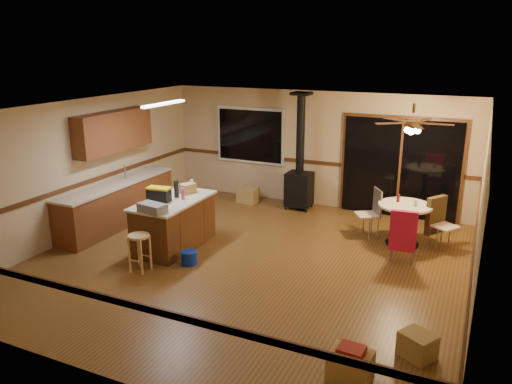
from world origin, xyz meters
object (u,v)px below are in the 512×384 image
Objects in this scene: bar_stool at (140,253)px; chair_near at (403,231)px; chair_left at (373,208)px; box_corner_a at (350,367)px; toolbox_black at (159,195)px; blue_bucket at (189,258)px; kitchen_island at (174,223)px; dining_table at (404,217)px; box_corner_b at (417,345)px; toolbox_grey at (152,208)px; box_under_window at (248,195)px; wood_stove at (299,177)px; chair_right at (437,216)px.

bar_stool is 0.90× the size of chair_near.
box_corner_a is (0.72, -4.41, -0.42)m from chair_left.
toolbox_black is at bearing 104.50° from bar_stool.
chair_left is at bearing 45.24° from blue_bucket.
kitchen_island reaches higher than box_corner_a.
box_corner_a is (0.11, -4.26, -0.36)m from dining_table.
chair_left is (3.17, 2.00, 0.14)m from kitchen_island.
toolbox_black is at bearing 162.41° from box_corner_b.
toolbox_grey is at bearing -145.26° from dining_table.
blue_bucket is at bearing 17.28° from toolbox_grey.
box_corner_b is (0.72, -3.49, -0.38)m from dining_table.
toolbox_grey is 3.77m from box_under_window.
blue_bucket is (-0.66, -3.59, -0.61)m from wood_stove.
box_corner_b is at bearing -87.22° from chair_right.
bar_stool is 1.67× the size of box_corner_b.
bar_stool is 4.75m from dining_table.
toolbox_black is 0.89× the size of box_under_window.
box_corner_a is at bearing -64.62° from wood_stove.
toolbox_grey reaches higher than chair_near.
kitchen_island is 4.21× the size of toolbox_black.
chair_right is (4.51, 2.16, -0.41)m from toolbox_black.
toolbox_black is at bearing -153.12° from dining_table.
wood_stove is at bearing 154.07° from dining_table.
wood_stove reaches higher than blue_bucket.
box_corner_a is (3.81, -1.69, -0.80)m from toolbox_grey.
box_corner_b is (4.44, -4.61, -0.03)m from box_under_window.
box_corner_b is at bearing -78.28° from dining_table.
blue_bucket is 0.29× the size of dining_table.
kitchen_island reaches higher than box_under_window.
wood_stove is 3.55m from toolbox_black.
toolbox_grey is 0.76m from bar_stool.
box_corner_b is at bearing -17.59° from toolbox_black.
bar_stool is 4.40m from chair_left.
toolbox_black reaches higher than chair_near.
toolbox_grey reaches higher than chair_left.
toolbox_black is at bearing 151.08° from box_corner_a.
box_corner_a is (3.89, -2.41, -0.28)m from kitchen_island.
bar_stool is 4.36m from chair_near.
wood_stove reaches higher than toolbox_black.
chair_near is at bearing 89.95° from box_corner_a.
dining_table reaches higher than bar_stool.
chair_right is (1.16, -0.01, 0.01)m from chair_left.
chair_near is (3.83, 2.06, 0.28)m from bar_stool.
bar_stool is 1.41× the size of box_under_window.
chair_near reaches higher than bar_stool.
box_corner_a is at bearing -29.91° from blue_bucket.
bar_stool is at bearing -92.59° from toolbox_grey.
chair_right is at bearing -12.80° from box_under_window.
chair_right is (4.25, 2.72, -0.38)m from toolbox_grey.
box_corner_b is at bearing 51.35° from box_corner_a.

